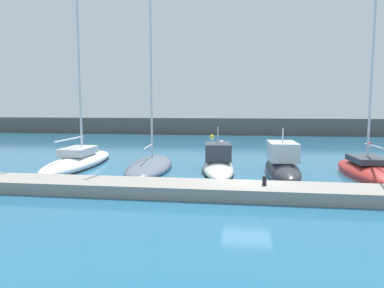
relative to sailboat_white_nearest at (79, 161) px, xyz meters
name	(u,v)px	position (x,y,z in m)	size (l,w,h in m)	color
ground_plane	(247,190)	(11.91, -5.67, -0.40)	(120.00, 120.00, 0.00)	#236084
dock_pier	(248,191)	(11.91, -6.99, -0.11)	(30.85, 2.38, 0.58)	gray
breakwater_seawall	(243,126)	(11.91, 31.17, 0.88)	(108.00, 2.18, 2.56)	#5B5651
sailboat_white_nearest	(79,161)	(0.00, 0.00, 0.00)	(3.03, 10.27, 15.96)	white
sailboat_slate_second	(150,165)	(5.40, -0.39, -0.13)	(3.52, 8.90, 16.47)	slate
motorboat_ivory_third	(218,163)	(10.05, -0.23, 0.07)	(2.89, 8.43, 3.13)	silver
motorboat_charcoal_fourth	(282,165)	(14.22, -0.67, 0.11)	(2.21, 7.66, 3.33)	#2D2D33
sailboat_red_fifth	(368,171)	(19.26, -1.15, -0.03)	(2.82, 8.18, 14.22)	#B72D28
mooring_buoy_red	(370,144)	(26.24, 18.57, -0.40)	(0.52, 0.52, 0.52)	red
mooring_buoy_yellow	(212,137)	(7.46, 25.56, -0.40)	(0.73, 0.73, 0.73)	yellow
mooring_buoy_white	(221,144)	(9.32, 16.94, -0.40)	(0.81, 0.81, 0.81)	white
dock_bollard	(264,181)	(12.68, -6.99, 0.40)	(0.20, 0.20, 0.44)	black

